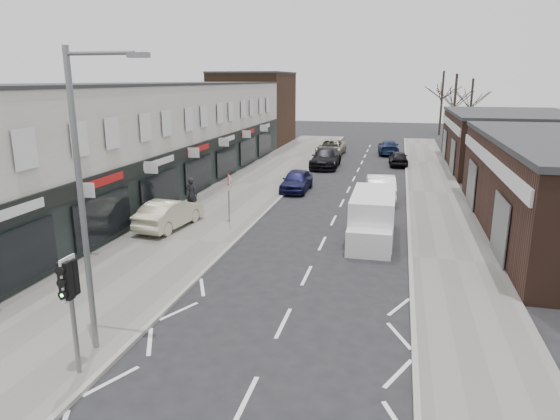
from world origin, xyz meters
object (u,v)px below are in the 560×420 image
Objects in this scene: sedan_on_pavement at (170,213)px; pedestrian at (192,194)px; parked_car_left_a at (297,181)px; parked_car_right_b at (399,158)px; parked_car_right_a at (380,187)px; parked_car_right_c at (388,147)px; parked_car_left_c at (331,148)px; parked_car_left_b at (326,158)px; white_van at (372,218)px; traffic_light at (70,289)px; street_lamp at (86,189)px; warning_sign at (229,183)px.

pedestrian reaches higher than sedan_on_pavement.
parked_car_right_b is (6.65, 12.16, -0.07)m from parked_car_left_a.
parked_car_right_a is 1.25× the size of parked_car_right_b.
parked_car_right_c is (0.00, 20.14, -0.09)m from parked_car_right_a.
parked_car_left_b is at bearing -84.13° from parked_car_left_c.
pedestrian is (-10.21, 2.52, 0.04)m from white_van.
sedan_on_pavement is (-3.39, 12.42, -1.57)m from traffic_light.
sedan_on_pavement reaches higher than parked_car_right_b.
traffic_light reaches higher than white_van.
parked_car_left_b reaches higher than parked_car_left_c.
street_lamp is at bearing 112.84° from sedan_on_pavement.
parked_car_right_c is (5.60, 19.05, -0.02)m from parked_car_left_a.
pedestrian is 0.39× the size of parked_car_right_c.
warning_sign reaches higher than parked_car_right_a.
parked_car_left_b is 1.16× the size of parked_car_right_a.
street_lamp reaches higher than pedestrian.
parked_car_right_a is 20.14m from parked_car_right_c.
parked_car_left_c is (1.00, 39.95, -1.66)m from traffic_light.
parked_car_left_a is at bearing -16.18° from parked_car_right_a.
parked_car_right_a reaches higher than sedan_on_pavement.
traffic_light reaches higher than parked_car_right_a.
parked_car_right_a is at bearing -65.85° from parked_car_left_b.
warning_sign is 7.46m from white_van.
white_van is 10.52m from pedestrian.
parked_car_left_a reaches higher than parked_car_right_c.
warning_sign is at bearing -142.13° from sedan_on_pavement.
parked_car_left_b is 1.03× the size of parked_car_left_c.
parked_car_right_b is at bearing -113.22° from pedestrian.
parked_car_right_b is at bearing 68.07° from warning_sign.
sedan_on_pavement is 0.91× the size of parked_car_right_a.
parked_car_right_a reaches higher than parked_car_right_b.
sedan_on_pavement is 0.90× the size of parked_car_right_c.
sedan_on_pavement is 25.04m from parked_car_right_b.
street_lamp is 31.63m from parked_car_left_b.
parked_car_left_b is at bearing 87.26° from traffic_light.
parked_car_left_b is (1.56, 32.57, -1.60)m from traffic_light.
parked_car_right_c is (-1.05, 6.89, 0.05)m from parked_car_right_b.
street_lamp is at bearing -87.16° from warning_sign.
traffic_light reaches higher than pedestrian.
pedestrian is 27.91m from parked_car_right_c.
parked_car_left_a is at bearing 120.29° from white_van.
traffic_light is at bearing 110.35° from pedestrian.
warning_sign is at bearing 71.43° from parked_car_right_c.
pedestrian is at bearing 64.74° from parked_car_right_c.
parked_car_right_b is at bearing 86.87° from white_van.
pedestrian is at bearing 55.94° from parked_car_right_b.
parked_car_right_c is (6.60, 41.78, -1.71)m from traffic_light.
parked_car_right_b is at bearing 77.64° from traffic_light.
parked_car_left_c is (1.13, 38.73, -3.86)m from street_lamp.
parked_car_left_a is at bearing -93.87° from parked_car_left_b.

